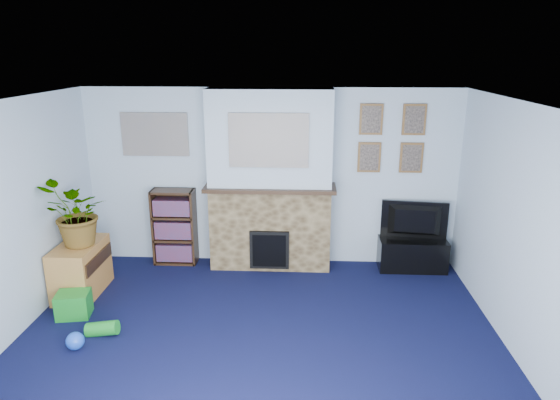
# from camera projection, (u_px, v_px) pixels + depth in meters

# --- Properties ---
(floor) EXTENTS (5.00, 4.50, 0.01)m
(floor) POSITION_uv_depth(u_px,v_px,m) (256.00, 351.00, 4.94)
(floor) COLOR #0D1033
(floor) RESTS_ON ground
(ceiling) EXTENTS (5.00, 4.50, 0.01)m
(ceiling) POSITION_uv_depth(u_px,v_px,m) (253.00, 106.00, 4.25)
(ceiling) COLOR white
(ceiling) RESTS_ON wall_back
(wall_back) EXTENTS (5.00, 0.04, 2.40)m
(wall_back) POSITION_uv_depth(u_px,v_px,m) (271.00, 178.00, 6.74)
(wall_back) COLOR silver
(wall_back) RESTS_ON ground
(wall_right) EXTENTS (0.04, 4.50, 2.40)m
(wall_right) POSITION_uv_depth(u_px,v_px,m) (532.00, 242.00, 4.47)
(wall_right) COLOR silver
(wall_right) RESTS_ON ground
(chimney_breast) EXTENTS (1.72, 0.50, 2.40)m
(chimney_breast) POSITION_uv_depth(u_px,v_px,m) (270.00, 183.00, 6.55)
(chimney_breast) COLOR brown
(chimney_breast) RESTS_ON ground
(collage_main) EXTENTS (1.00, 0.03, 0.68)m
(collage_main) POSITION_uv_depth(u_px,v_px,m) (269.00, 141.00, 6.18)
(collage_main) COLOR gray
(collage_main) RESTS_ON chimney_breast
(collage_left) EXTENTS (0.90, 0.03, 0.58)m
(collage_left) POSITION_uv_depth(u_px,v_px,m) (155.00, 134.00, 6.64)
(collage_left) COLOR gray
(collage_left) RESTS_ON wall_back
(portrait_tl) EXTENTS (0.30, 0.03, 0.40)m
(portrait_tl) POSITION_uv_depth(u_px,v_px,m) (371.00, 119.00, 6.43)
(portrait_tl) COLOR brown
(portrait_tl) RESTS_ON wall_back
(portrait_tr) EXTENTS (0.30, 0.03, 0.40)m
(portrait_tr) POSITION_uv_depth(u_px,v_px,m) (414.00, 120.00, 6.41)
(portrait_tr) COLOR brown
(portrait_tr) RESTS_ON wall_back
(portrait_bl) EXTENTS (0.30, 0.03, 0.40)m
(portrait_bl) POSITION_uv_depth(u_px,v_px,m) (369.00, 157.00, 6.58)
(portrait_bl) COLOR brown
(portrait_bl) RESTS_ON wall_back
(portrait_br) EXTENTS (0.30, 0.03, 0.40)m
(portrait_br) POSITION_uv_depth(u_px,v_px,m) (411.00, 158.00, 6.55)
(portrait_br) COLOR brown
(portrait_br) RESTS_ON wall_back
(tv_stand) EXTENTS (0.90, 0.38, 0.42)m
(tv_stand) POSITION_uv_depth(u_px,v_px,m) (412.00, 254.00, 6.72)
(tv_stand) COLOR black
(tv_stand) RESTS_ON ground
(television) EXTENTS (0.88, 0.22, 0.50)m
(television) POSITION_uv_depth(u_px,v_px,m) (415.00, 222.00, 6.61)
(television) COLOR black
(television) RESTS_ON tv_stand
(bookshelf) EXTENTS (0.58, 0.28, 1.05)m
(bookshelf) POSITION_uv_depth(u_px,v_px,m) (175.00, 228.00, 6.87)
(bookshelf) COLOR #311E11
(bookshelf) RESTS_ON ground
(sideboard) EXTENTS (0.45, 0.81, 0.63)m
(sideboard) POSITION_uv_depth(u_px,v_px,m) (81.00, 266.00, 6.03)
(sideboard) COLOR #B67B3A
(sideboard) RESTS_ON ground
(potted_plant) EXTENTS (0.67, 0.76, 0.80)m
(potted_plant) POSITION_uv_depth(u_px,v_px,m) (76.00, 214.00, 5.78)
(potted_plant) COLOR #26661E
(potted_plant) RESTS_ON sideboard
(mantel_clock) EXTENTS (0.10, 0.06, 0.14)m
(mantel_clock) POSITION_uv_depth(u_px,v_px,m) (262.00, 181.00, 6.50)
(mantel_clock) COLOR gold
(mantel_clock) RESTS_ON chimney_breast
(mantel_candle) EXTENTS (0.05, 0.05, 0.15)m
(mantel_candle) POSITION_uv_depth(u_px,v_px,m) (297.00, 181.00, 6.48)
(mantel_candle) COLOR #B2BFC6
(mantel_candle) RESTS_ON chimney_breast
(mantel_teddy) EXTENTS (0.13, 0.13, 0.13)m
(mantel_teddy) POSITION_uv_depth(u_px,v_px,m) (226.00, 181.00, 6.53)
(mantel_teddy) COLOR gray
(mantel_teddy) RESTS_ON chimney_breast
(mantel_can) EXTENTS (0.06, 0.06, 0.13)m
(mantel_can) POSITION_uv_depth(u_px,v_px,m) (318.00, 182.00, 6.47)
(mantel_can) COLOR purple
(mantel_can) RESTS_ON chimney_breast
(green_crate) EXTENTS (0.39, 0.34, 0.28)m
(green_crate) POSITION_uv_depth(u_px,v_px,m) (74.00, 304.00, 5.55)
(green_crate) COLOR #198C26
(green_crate) RESTS_ON ground
(toy_ball) EXTENTS (0.18, 0.18, 0.18)m
(toy_ball) POSITION_uv_depth(u_px,v_px,m) (75.00, 341.00, 4.94)
(toy_ball) COLOR blue
(toy_ball) RESTS_ON ground
(toy_block) EXTENTS (0.24, 0.24, 0.22)m
(toy_block) POSITION_uv_depth(u_px,v_px,m) (70.00, 292.00, 5.89)
(toy_block) COLOR purple
(toy_block) RESTS_ON ground
(toy_tube) EXTENTS (0.35, 0.15, 0.20)m
(toy_tube) POSITION_uv_depth(u_px,v_px,m) (102.00, 329.00, 5.20)
(toy_tube) COLOR #198C26
(toy_tube) RESTS_ON ground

